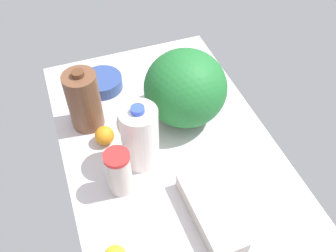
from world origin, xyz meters
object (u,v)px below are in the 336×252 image
at_px(watermelon, 185,88).
at_px(orange_beside_bowl, 177,68).
at_px(tumbler_cup, 119,172).
at_px(chocolate_milk_jug, 84,100).
at_px(milk_jug, 140,137).
at_px(orange_near_front, 105,136).
at_px(mixing_bowl, 102,83).
at_px(egg_carton, 210,212).

height_order(watermelon, orange_beside_bowl, watermelon).
bearing_deg(tumbler_cup, chocolate_milk_jug, 7.33).
xyz_separation_m(chocolate_milk_jug, milk_jug, (-0.24, -0.14, 0.00)).
distance_m(tumbler_cup, orange_beside_bowl, 0.61).
bearing_deg(orange_near_front, chocolate_milk_jug, 18.30).
distance_m(chocolate_milk_jug, mixing_bowl, 0.23).
bearing_deg(chocolate_milk_jug, mixing_bowl, -28.42).
height_order(chocolate_milk_jug, orange_near_front, chocolate_milk_jug).
distance_m(egg_carton, orange_beside_bowl, 0.70).
height_order(watermelon, egg_carton, watermelon).
relative_size(egg_carton, milk_jug, 1.15).
bearing_deg(chocolate_milk_jug, watermelon, -103.29).
relative_size(chocolate_milk_jug, orange_near_front, 3.59).
bearing_deg(orange_beside_bowl, tumbler_cup, 141.35).
xyz_separation_m(chocolate_milk_jug, tumbler_cup, (-0.33, -0.04, -0.03)).
bearing_deg(orange_beside_bowl, chocolate_milk_jug, 109.22).
height_order(milk_jug, orange_near_front, milk_jug).
xyz_separation_m(watermelon, milk_jug, (-0.15, 0.22, -0.02)).
bearing_deg(orange_near_front, egg_carton, -150.30).
height_order(egg_carton, orange_beside_bowl, orange_beside_bowl).
height_order(egg_carton, orange_near_front, orange_near_front).
distance_m(chocolate_milk_jug, orange_beside_bowl, 0.45).
relative_size(watermelon, orange_beside_bowl, 3.86).
height_order(tumbler_cup, orange_near_front, tumbler_cup).
bearing_deg(tumbler_cup, orange_near_front, 0.98).
relative_size(egg_carton, orange_beside_bowl, 3.74).
xyz_separation_m(chocolate_milk_jug, orange_near_front, (-0.12, -0.04, -0.08)).
distance_m(milk_jug, orange_near_front, 0.18).
bearing_deg(orange_beside_bowl, mixing_bowl, 83.86).
distance_m(watermelon, tumbler_cup, 0.41).
distance_m(milk_jug, tumbler_cup, 0.14).
xyz_separation_m(tumbler_cup, orange_near_front, (0.21, 0.00, -0.05)).
height_order(chocolate_milk_jug, milk_jug, milk_jug).
distance_m(watermelon, egg_carton, 0.47).
relative_size(watermelon, chocolate_milk_jug, 1.21).
bearing_deg(orange_beside_bowl, watermelon, 166.13).
relative_size(milk_jug, mixing_bowl, 1.54).
height_order(egg_carton, mixing_bowl, egg_carton).
bearing_deg(orange_near_front, mixing_bowl, -11.35).
relative_size(chocolate_milk_jug, orange_beside_bowl, 3.19).
height_order(watermelon, tumbler_cup, watermelon).
relative_size(chocolate_milk_jug, egg_carton, 0.86).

